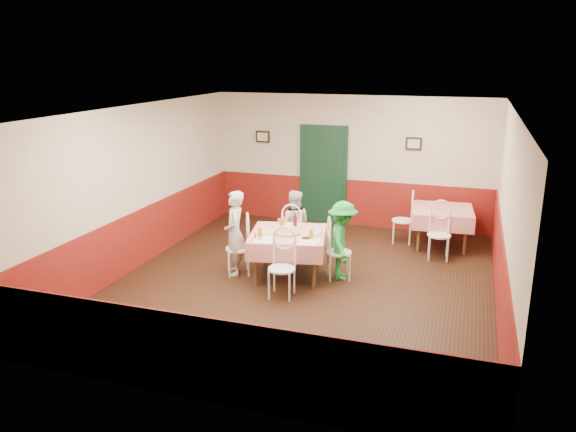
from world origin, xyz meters
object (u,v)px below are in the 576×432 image
(chair_left, at_px, (238,249))
(chair_right, at_px, (339,252))
(glass_a, at_px, (260,233))
(diner_left, at_px, (235,233))
(glass_b, at_px, (311,234))
(glass_c, at_px, (282,222))
(main_table, at_px, (288,255))
(beer_bottle, at_px, (295,220))
(chair_near, at_px, (282,269))
(chair_second_a, at_px, (403,220))
(chair_second_b, at_px, (439,235))
(pizza, at_px, (287,233))
(diner_far, at_px, (294,224))
(diner_right, at_px, (342,241))
(second_table, at_px, (441,228))
(wallet, at_px, (306,238))
(chair_far, at_px, (293,235))

(chair_left, relative_size, chair_right, 1.00)
(glass_a, distance_m, diner_left, 0.56)
(glass_b, height_order, glass_c, glass_c)
(glass_b, xyz_separation_m, glass_c, (-0.66, 0.51, 0.00))
(main_table, relative_size, beer_bottle, 5.53)
(chair_near, distance_m, glass_c, 1.30)
(chair_near, bearing_deg, glass_c, 103.99)
(beer_bottle, bearing_deg, chair_second_a, 51.40)
(main_table, height_order, glass_a, glass_a)
(glass_a, bearing_deg, glass_c, 79.02)
(glass_b, bearing_deg, main_table, 159.86)
(chair_second_b, height_order, pizza, chair_second_b)
(diner_left, relative_size, diner_far, 1.14)
(chair_second_b, xyz_separation_m, beer_bottle, (-2.35, -1.25, 0.42))
(chair_near, distance_m, diner_left, 1.27)
(diner_left, relative_size, diner_right, 1.09)
(glass_c, bearing_deg, chair_left, -139.29)
(second_table, relative_size, diner_right, 0.85)
(chair_near, bearing_deg, beer_bottle, 93.50)
(second_table, relative_size, diner_left, 0.78)
(beer_bottle, bearing_deg, diner_right, -13.04)
(wallet, bearing_deg, beer_bottle, 110.09)
(second_table, height_order, wallet, wallet)
(second_table, relative_size, diner_far, 0.88)
(chair_left, relative_size, diner_left, 0.62)
(beer_bottle, xyz_separation_m, diner_left, (-0.88, -0.57, -0.15))
(chair_far, relative_size, glass_b, 6.87)
(glass_a, xyz_separation_m, glass_c, (0.14, 0.70, -0.01))
(chair_far, relative_size, diner_right, 0.68)
(main_table, xyz_separation_m, chair_far, (-0.17, 0.83, 0.08))
(chair_near, relative_size, diner_right, 0.68)
(chair_second_b, relative_size, diner_far, 0.71)
(beer_bottle, relative_size, diner_right, 0.17)
(main_table, distance_m, chair_second_a, 2.87)
(chair_second_b, distance_m, beer_bottle, 2.69)
(chair_left, bearing_deg, second_table, 102.31)
(glass_b, height_order, wallet, glass_b)
(chair_second_b, distance_m, wallet, 2.73)
(diner_far, bearing_deg, diner_right, 136.17)
(chair_second_b, bearing_deg, diner_far, -168.16)
(chair_left, height_order, diner_left, diner_left)
(pizza, bearing_deg, chair_second_a, 56.83)
(glass_b, xyz_separation_m, diner_far, (-0.62, 1.04, -0.19))
(pizza, bearing_deg, diner_right, 14.93)
(chair_second_a, height_order, glass_c, chair_second_a)
(pizza, height_order, glass_b, glass_b)
(chair_far, bearing_deg, chair_near, 95.21)
(glass_c, bearing_deg, glass_a, -100.98)
(glass_a, bearing_deg, chair_near, -42.01)
(chair_far, bearing_deg, second_table, -154.76)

